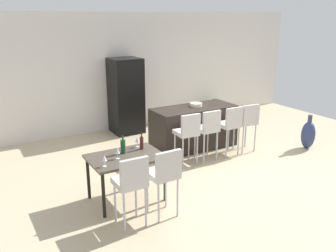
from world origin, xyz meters
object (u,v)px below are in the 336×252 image
Objects in this scene: dining_chair_far at (165,172)px; dining_chair_near at (131,180)px; dining_table at (126,161)px; wine_glass_middle at (104,158)px; bar_chair_middle at (208,127)px; wine_bottle_near at (123,146)px; potted_plant at (215,106)px; bar_chair_left at (188,131)px; kitchen_island at (194,127)px; bar_chair_far at (247,120)px; fruit_bowl at (196,105)px; refrigerator at (126,96)px; bar_chair_right at (230,123)px; wine_glass_left at (137,140)px; floor_vase at (308,135)px; wine_bottle_far at (142,143)px; wine_glass_right at (117,151)px.

dining_chair_near is at bearing -180.00° from dining_chair_far.
wine_glass_middle is (-0.43, -0.22, 0.20)m from dining_table.
bar_chair_middle is 3.66× the size of wine_bottle_near.
bar_chair_left is at bearing -135.65° from potted_plant.
kitchen_island is 1.05m from bar_chair_left.
bar_chair_far is at bearing -113.41° from potted_plant.
wine_glass_middle reaches higher than potted_plant.
bar_chair_left reaches higher than fruit_bowl.
bar_chair_far reaches higher than fruit_bowl.
wine_glass_middle is at bearing -118.56° from refrigerator.
wine_bottle_near is at bearing -168.15° from bar_chair_right.
wine_glass_left reaches higher than floor_vase.
bar_chair_far is at bearing 10.13° from wine_bottle_near.
bar_chair_middle reaches higher than fruit_bowl.
floor_vase is at bearing -46.50° from refrigerator.
refrigerator is 6.94× the size of fruit_bowl.
wine_bottle_far is 4.08m from floor_vase.
fruit_bowl is 0.35× the size of floor_vase.
wine_glass_left is at bearing 60.25° from dining_chair_near.
dining_chair_far is at bearing -132.95° from bar_chair_left.
bar_chair_left is 2.57m from refrigerator.
bar_chair_right is 2.35m from wine_bottle_far.
dining_chair_near is at bearing -169.17° from floor_vase.
wine_bottle_near is 0.56m from wine_glass_middle.
bar_chair_far is 6.03× the size of wine_glass_left.
wine_glass_left is (0.08, 1.03, 0.17)m from dining_chair_far.
wine_glass_middle is 0.32× the size of potted_plant.
dining_chair_far is 6.03× the size of wine_glass_right.
floor_vase is (2.32, -0.55, -0.39)m from bar_chair_middle.
fruit_bowl is at bearing 32.59° from dining_table.
bar_chair_right is at bearing 14.49° from wine_glass_right.
dining_chair_far is 6.03× the size of wine_glass_left.
bar_chair_middle is at bearing 14.94° from wine_bottle_near.
potted_plant is at bearing 36.51° from wine_bottle_near.
floor_vase is at bearing -22.78° from bar_chair_far.
fruit_bowl is (1.99, 1.35, 0.11)m from wine_bottle_far.
bar_chair_far is (1.02, 0.00, 0.00)m from bar_chair_middle.
fruit_bowl is at bearing -137.09° from potted_plant.
bar_chair_right is 2.88m from wine_glass_right.
wine_bottle_near is at bearing -176.49° from wine_bottle_far.
bar_chair_middle is 1.00× the size of bar_chair_far.
wine_bottle_near is 1.65× the size of wine_glass_left.
wine_bottle_far reaches higher than wine_glass_middle.
dining_chair_far is 0.89m from wine_glass_middle.
wine_glass_middle is at bearing -148.20° from kitchen_island.
bar_chair_far is at bearing -42.78° from kitchen_island.
floor_vase is (1.76, -0.55, -0.39)m from bar_chair_right.
bar_chair_middle reaches higher than wine_glass_middle.
dining_chair_far is at bearing -38.35° from wine_glass_middle.
bar_chair_right is (0.56, -0.00, 0.00)m from bar_chair_middle.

